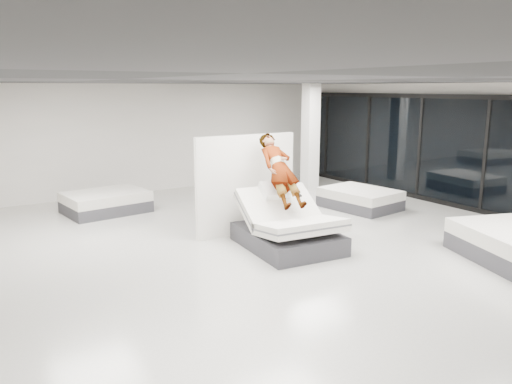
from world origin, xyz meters
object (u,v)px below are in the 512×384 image
at_px(person, 280,181).
at_px(column, 310,138).
at_px(divider_panel, 246,185).
at_px(hero_bed, 288,229).
at_px(flat_bed_right_far, 360,199).
at_px(remote, 299,195).
at_px(flat_bed_left_far, 106,202).

relative_size(person, column, 0.57).
relative_size(person, divider_panel, 0.78).
xyz_separation_m(person, divider_panel, (-0.18, 1.02, -0.23)).
height_order(hero_bed, column, column).
bearing_deg(flat_bed_right_far, divider_panel, -174.59).
distance_m(flat_bed_right_far, column, 2.87).
distance_m(remote, divider_panel, 1.43).
distance_m(flat_bed_left_far, column, 6.19).
distance_m(hero_bed, flat_bed_right_far, 3.88).
height_order(hero_bed, flat_bed_right_far, hero_bed).
xyz_separation_m(divider_panel, column, (3.95, 2.86, 0.54)).
distance_m(remote, flat_bed_left_far, 5.44).
xyz_separation_m(person, flat_bed_left_far, (-2.25, 4.43, -1.02)).
distance_m(divider_panel, flat_bed_left_far, 4.07).
bearing_deg(divider_panel, hero_bed, -82.71).
bearing_deg(hero_bed, person, 84.59).
bearing_deg(remote, flat_bed_right_far, 33.22).
bearing_deg(divider_panel, flat_bed_right_far, 6.40).
distance_m(divider_panel, column, 4.90).
distance_m(person, remote, 0.47).
relative_size(person, flat_bed_right_far, 0.91).
bearing_deg(remote, divider_panel, 110.10).
bearing_deg(column, flat_bed_left_far, 174.76).
xyz_separation_m(hero_bed, remote, (0.22, -0.05, 0.67)).
height_order(remote, divider_panel, divider_panel).
bearing_deg(hero_bed, divider_panel, 96.30).
relative_size(hero_bed, flat_bed_right_far, 1.10).
relative_size(remote, flat_bed_left_far, 0.07).
bearing_deg(person, flat_bed_left_far, 122.37).
bearing_deg(remote, flat_bed_left_far, 122.36).
relative_size(divider_panel, flat_bed_left_far, 1.12).
bearing_deg(person, divider_panel, 105.30).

